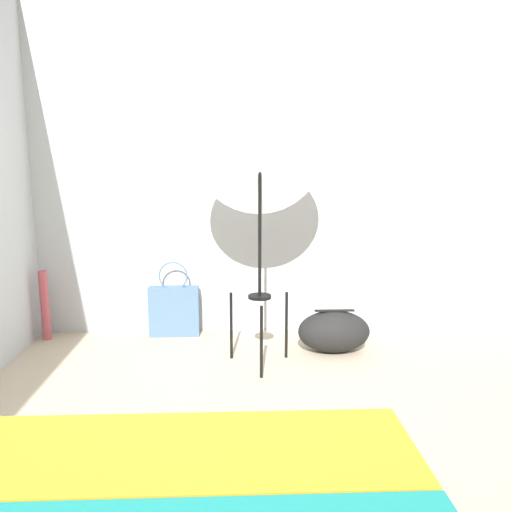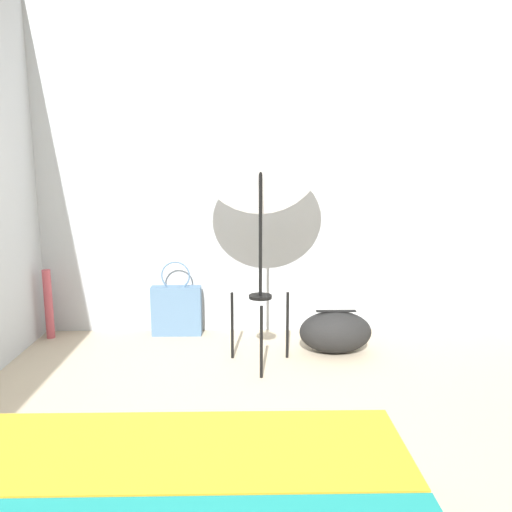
% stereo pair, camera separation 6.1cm
% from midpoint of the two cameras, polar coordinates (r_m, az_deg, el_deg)
% --- Properties ---
extents(wall_back, '(8.00, 0.05, 2.60)m').
position_cam_midpoint_polar(wall_back, '(3.84, -2.46, 10.38)').
color(wall_back, '#B7BCC1').
rests_on(wall_back, ground_plane).
extents(photo_umbrella, '(0.84, 0.35, 1.82)m').
position_cam_midpoint_polar(photo_umbrella, '(3.12, 1.10, 11.86)').
color(photo_umbrella, black).
rests_on(photo_umbrella, ground_plane).
extents(tote_bag, '(0.38, 0.10, 0.58)m').
position_cam_midpoint_polar(tote_bag, '(3.90, -8.63, -6.06)').
color(tote_bag, slate).
rests_on(tote_bag, ground_plane).
extents(duffel_bag, '(0.50, 0.30, 0.30)m').
position_cam_midpoint_polar(duffel_bag, '(3.57, 9.54, -8.56)').
color(duffel_bag, black).
rests_on(duffel_bag, ground_plane).
extents(paper_roll, '(0.06, 0.06, 0.53)m').
position_cam_midpoint_polar(paper_roll, '(4.08, -22.23, -5.12)').
color(paper_roll, '#BC4C56').
rests_on(paper_roll, ground_plane).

